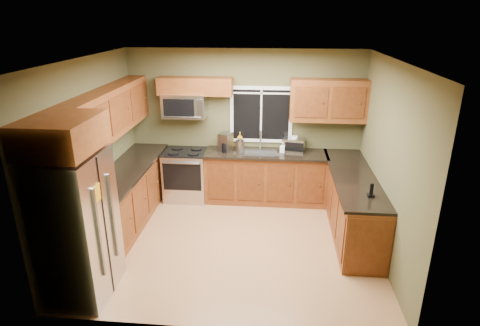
% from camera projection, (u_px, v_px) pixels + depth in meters
% --- Properties ---
extents(floor, '(4.20, 4.20, 0.00)m').
position_uv_depth(floor, '(235.00, 242.00, 6.09)').
color(floor, '#9F6E46').
rests_on(floor, ground).
extents(ceiling, '(4.20, 4.20, 0.00)m').
position_uv_depth(ceiling, '(234.00, 60.00, 5.15)').
color(ceiling, white).
rests_on(ceiling, back_wall).
extents(back_wall, '(4.20, 0.00, 4.20)m').
position_uv_depth(back_wall, '(244.00, 125.00, 7.30)').
color(back_wall, brown).
rests_on(back_wall, ground).
extents(front_wall, '(4.20, 0.00, 4.20)m').
position_uv_depth(front_wall, '(215.00, 220.00, 3.94)').
color(front_wall, brown).
rests_on(front_wall, ground).
extents(left_wall, '(0.00, 3.60, 3.60)m').
position_uv_depth(left_wall, '(90.00, 154.00, 5.80)').
color(left_wall, brown).
rests_on(left_wall, ground).
extents(right_wall, '(0.00, 3.60, 3.60)m').
position_uv_depth(right_wall, '(388.00, 163.00, 5.44)').
color(right_wall, brown).
rests_on(right_wall, ground).
extents(window, '(1.12, 0.03, 1.02)m').
position_uv_depth(window, '(261.00, 115.00, 7.18)').
color(window, white).
rests_on(window, back_wall).
extents(base_cabinets_left, '(0.60, 2.65, 0.90)m').
position_uv_depth(base_cabinets_left, '(128.00, 197.00, 6.53)').
color(base_cabinets_left, brown).
rests_on(base_cabinets_left, ground).
extents(countertop_left, '(0.65, 2.65, 0.04)m').
position_uv_depth(countertop_left, '(126.00, 170.00, 6.36)').
color(countertop_left, black).
rests_on(countertop_left, base_cabinets_left).
extents(base_cabinets_back, '(2.17, 0.60, 0.90)m').
position_uv_depth(base_cabinets_back, '(266.00, 178.00, 7.30)').
color(base_cabinets_back, brown).
rests_on(base_cabinets_back, ground).
extents(countertop_back, '(2.17, 0.65, 0.04)m').
position_uv_depth(countertop_back, '(266.00, 154.00, 7.11)').
color(countertop_back, black).
rests_on(countertop_back, base_cabinets_back).
extents(base_cabinets_peninsula, '(0.60, 2.52, 0.90)m').
position_uv_depth(base_cabinets_peninsula, '(352.00, 204.00, 6.29)').
color(base_cabinets_peninsula, brown).
rests_on(base_cabinets_peninsula, ground).
extents(countertop_peninsula, '(0.65, 2.50, 0.04)m').
position_uv_depth(countertop_peninsula, '(353.00, 176.00, 6.13)').
color(countertop_peninsula, black).
rests_on(countertop_peninsula, base_cabinets_peninsula).
extents(upper_cabinets_left, '(0.33, 2.65, 0.72)m').
position_uv_depth(upper_cabinets_left, '(110.00, 112.00, 6.05)').
color(upper_cabinets_left, brown).
rests_on(upper_cabinets_left, left_wall).
extents(upper_cabinets_back_left, '(1.30, 0.33, 0.30)m').
position_uv_depth(upper_cabinets_back_left, '(195.00, 86.00, 6.96)').
color(upper_cabinets_back_left, brown).
rests_on(upper_cabinets_back_left, back_wall).
extents(upper_cabinets_back_right, '(1.30, 0.33, 0.72)m').
position_uv_depth(upper_cabinets_back_right, '(328.00, 101.00, 6.84)').
color(upper_cabinets_back_right, brown).
rests_on(upper_cabinets_back_right, back_wall).
extents(upper_cabinet_over_fridge, '(0.72, 0.90, 0.38)m').
position_uv_depth(upper_cabinet_over_fridge, '(61.00, 135.00, 4.32)').
color(upper_cabinet_over_fridge, brown).
rests_on(upper_cabinet_over_fridge, left_wall).
extents(refrigerator, '(0.74, 0.90, 1.80)m').
position_uv_depth(refrigerator, '(76.00, 227.00, 4.71)').
color(refrigerator, '#B7B7BC').
rests_on(refrigerator, ground).
extents(range, '(0.76, 0.69, 0.94)m').
position_uv_depth(range, '(186.00, 175.00, 7.39)').
color(range, '#B7B7BC').
rests_on(range, ground).
extents(microwave, '(0.76, 0.41, 0.42)m').
position_uv_depth(microwave, '(184.00, 106.00, 7.07)').
color(microwave, '#B7B7BC').
rests_on(microwave, back_wall).
extents(sink, '(0.60, 0.42, 0.36)m').
position_uv_depth(sink, '(260.00, 151.00, 7.12)').
color(sink, slate).
rests_on(sink, countertop_back).
extents(toaster_oven, '(0.43, 0.36, 0.24)m').
position_uv_depth(toaster_oven, '(294.00, 145.00, 7.15)').
color(toaster_oven, '#B7B7BC').
rests_on(toaster_oven, countertop_back).
extents(coffee_maker, '(0.27, 0.31, 0.33)m').
position_uv_depth(coffee_maker, '(225.00, 143.00, 7.14)').
color(coffee_maker, slate).
rests_on(coffee_maker, countertop_back).
extents(kettle, '(0.17, 0.17, 0.27)m').
position_uv_depth(kettle, '(240.00, 146.00, 7.07)').
color(kettle, '#B7B7BC').
rests_on(kettle, countertop_back).
extents(paper_towel_roll, '(0.14, 0.14, 0.30)m').
position_uv_depth(paper_towel_roll, '(294.00, 143.00, 7.18)').
color(paper_towel_roll, white).
rests_on(paper_towel_roll, countertop_back).
extents(soap_bottle_a, '(0.12, 0.12, 0.30)m').
position_uv_depth(soap_bottle_a, '(240.00, 140.00, 7.30)').
color(soap_bottle_a, orange).
rests_on(soap_bottle_a, countertop_back).
extents(soap_bottle_b, '(0.10, 0.10, 0.18)m').
position_uv_depth(soap_bottle_b, '(283.00, 148.00, 7.07)').
color(soap_bottle_b, white).
rests_on(soap_bottle_b, countertop_back).
extents(cordless_phone, '(0.09, 0.09, 0.19)m').
position_uv_depth(cordless_phone, '(371.00, 193.00, 5.38)').
color(cordless_phone, black).
rests_on(cordless_phone, countertop_peninsula).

